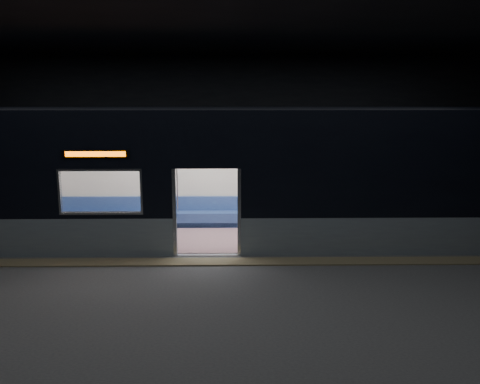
{
  "coord_description": "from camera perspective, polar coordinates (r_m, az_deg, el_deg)",
  "views": [
    {
      "loc": [
        0.59,
        -10.28,
        3.69
      ],
      "look_at": [
        0.78,
        2.3,
        1.26
      ],
      "focal_mm": 38.0,
      "sensor_mm": 36.0,
      "label": 1
    }
  ],
  "objects": [
    {
      "name": "metro_car",
      "position": [
        12.97,
        -3.46,
        2.71
      ],
      "size": [
        18.0,
        3.04,
        3.35
      ],
      "color": "#899BA3",
      "rests_on": "station_floor"
    },
    {
      "name": "tactile_strip",
      "position": [
        11.45,
        -3.8,
        -7.84
      ],
      "size": [
        22.8,
        0.5,
        0.03
      ],
      "primitive_type": "cube",
      "color": "#8C7F59",
      "rests_on": "station_floor"
    },
    {
      "name": "station_floor",
      "position": [
        10.94,
        -3.94,
        -8.86
      ],
      "size": [
        24.0,
        14.0,
        0.01
      ],
      "primitive_type": "cube",
      "color": "#47494C",
      "rests_on": "ground"
    },
    {
      "name": "transit_map",
      "position": [
        14.47,
        7.56,
        1.87
      ],
      "size": [
        0.89,
        0.03,
        0.58
      ],
      "primitive_type": "cube",
      "color": "white",
      "rests_on": "metro_car"
    },
    {
      "name": "passenger",
      "position": [
        14.74,
        15.76,
        -0.9
      ],
      "size": [
        0.38,
        0.64,
        1.32
      ],
      "rotation": [
        0.0,
        0.0,
        0.0
      ],
      "color": "black",
      "rests_on": "metro_car"
    },
    {
      "name": "handbag",
      "position": [
        14.58,
        16.13,
        -1.49
      ],
      "size": [
        0.29,
        0.25,
        0.14
      ],
      "primitive_type": "cube",
      "rotation": [
        0.0,
        0.0,
        0.07
      ],
      "color": "black",
      "rests_on": "passenger"
    },
    {
      "name": "station_envelope",
      "position": [
        10.3,
        -4.21,
        10.73
      ],
      "size": [
        24.0,
        14.0,
        5.0
      ],
      "color": "black",
      "rests_on": "station_floor"
    }
  ]
}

